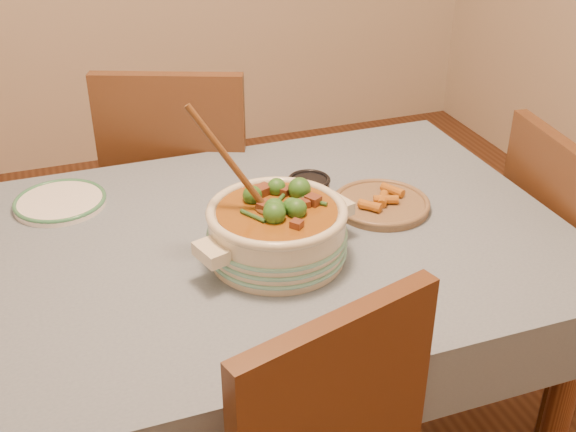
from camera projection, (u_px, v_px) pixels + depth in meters
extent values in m
cube|color=brown|center=(236.00, 252.00, 1.81)|extent=(1.60, 1.00, 0.05)
cube|color=gray|center=(236.00, 243.00, 1.80)|extent=(1.68, 1.08, 0.01)
cylinder|color=brown|center=(560.00, 407.00, 1.86)|extent=(0.07, 0.07, 0.70)
cylinder|color=brown|center=(404.00, 242.00, 2.56)|extent=(0.07, 0.07, 0.70)
cylinder|color=beige|center=(277.00, 235.00, 1.70)|extent=(0.40, 0.40, 0.13)
torus|color=beige|center=(277.00, 211.00, 1.67)|extent=(0.33, 0.33, 0.02)
cube|color=beige|center=(336.00, 205.00, 1.79)|extent=(0.07, 0.10, 0.03)
cube|color=beige|center=(211.00, 253.00, 1.60)|extent=(0.07, 0.10, 0.03)
cylinder|color=#8F5314|center=(277.00, 214.00, 1.67)|extent=(0.28, 0.28, 0.02)
cylinder|color=white|center=(60.00, 203.00, 1.95)|extent=(0.25, 0.25, 0.02)
torus|color=#3A8158|center=(60.00, 200.00, 1.95)|extent=(0.25, 0.25, 0.01)
cylinder|color=black|center=(309.00, 189.00, 1.98)|extent=(0.12, 0.12, 0.06)
torus|color=black|center=(309.00, 180.00, 1.96)|extent=(0.12, 0.12, 0.01)
cylinder|color=black|center=(309.00, 183.00, 1.97)|extent=(0.10, 0.10, 0.01)
cylinder|color=olive|center=(381.00, 205.00, 1.94)|extent=(0.30, 0.30, 0.02)
torus|color=olive|center=(381.00, 202.00, 1.93)|extent=(0.26, 0.26, 0.01)
cube|color=brown|center=(187.00, 189.00, 2.59)|extent=(0.61, 0.61, 0.04)
cube|color=brown|center=(172.00, 150.00, 2.28)|extent=(0.45, 0.21, 0.50)
cylinder|color=brown|center=(249.00, 222.00, 2.88)|extent=(0.04, 0.04, 0.50)
cylinder|color=brown|center=(150.00, 220.00, 2.89)|extent=(0.04, 0.04, 0.50)
cylinder|color=brown|center=(240.00, 279.00, 2.53)|extent=(0.04, 0.04, 0.50)
cylinder|color=brown|center=(127.00, 277.00, 2.54)|extent=(0.04, 0.04, 0.50)
cube|color=brown|center=(334.00, 419.00, 1.34)|extent=(0.44, 0.16, 0.47)
cube|color=brown|center=(545.00, 213.00, 2.05)|extent=(0.09, 0.43, 0.46)
cylinder|color=brown|center=(554.00, 378.00, 2.13)|extent=(0.04, 0.04, 0.46)
cylinder|color=brown|center=(495.00, 305.00, 2.44)|extent=(0.04, 0.04, 0.46)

